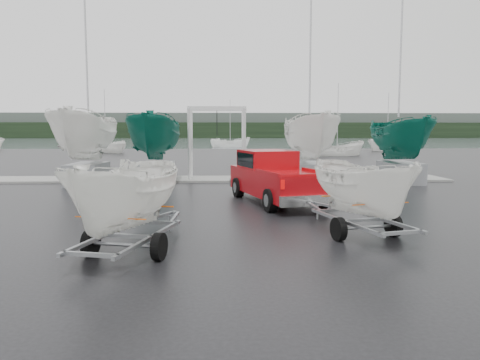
{
  "coord_description": "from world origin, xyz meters",
  "views": [
    {
      "loc": [
        2.49,
        -13.32,
        2.76
      ],
      "look_at": [
        3.01,
        1.49,
        1.2
      ],
      "focal_mm": 35.0,
      "sensor_mm": 36.0,
      "label": 1
    }
  ],
  "objects_px": {
    "trailer_hitched": "(365,140)",
    "boat_hoist": "(217,133)",
    "trailer_parked": "(126,137)",
    "pickup_truck": "(273,175)"
  },
  "relations": [
    {
      "from": "trailer_hitched",
      "to": "boat_hoist",
      "type": "xyz_separation_m",
      "value": [
        -3.97,
        14.47,
        0.15
      ]
    },
    {
      "from": "trailer_hitched",
      "to": "trailer_parked",
      "type": "xyz_separation_m",
      "value": [
        -5.72,
        -1.65,
        0.12
      ]
    },
    {
      "from": "trailer_hitched",
      "to": "boat_hoist",
      "type": "bearing_deg",
      "value": 90.44
    },
    {
      "from": "trailer_hitched",
      "to": "trailer_parked",
      "type": "relative_size",
      "value": 0.95
    },
    {
      "from": "trailer_parked",
      "to": "boat_hoist",
      "type": "xyz_separation_m",
      "value": [
        1.75,
        16.12,
        0.03
      ]
    },
    {
      "from": "trailer_hitched",
      "to": "boat_hoist",
      "type": "height_order",
      "value": "trailer_hitched"
    },
    {
      "from": "pickup_truck",
      "to": "boat_hoist",
      "type": "bearing_deg",
      "value": 90.77
    },
    {
      "from": "trailer_hitched",
      "to": "boat_hoist",
      "type": "relative_size",
      "value": 1.12
    },
    {
      "from": "trailer_parked",
      "to": "trailer_hitched",
      "type": "bearing_deg",
      "value": 29.95
    },
    {
      "from": "pickup_truck",
      "to": "trailer_parked",
      "type": "bearing_deg",
      "value": -132.03
    }
  ]
}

